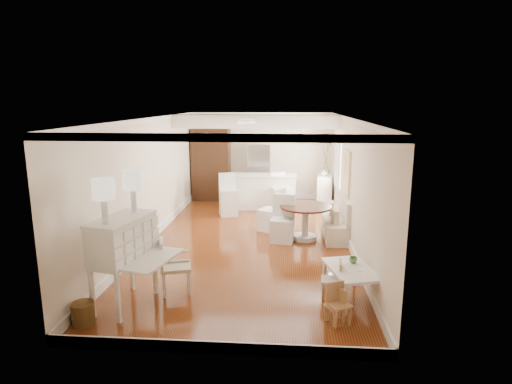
# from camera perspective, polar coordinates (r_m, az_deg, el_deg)

# --- Properties ---
(room) EXTENTS (9.00, 9.04, 2.82)m
(room) POSITION_cam_1_polar(r_m,az_deg,el_deg) (9.76, -0.58, 5.11)
(room) COLOR brown
(room) RESTS_ON ground
(secretary_bureau) EXTENTS (1.36, 1.38, 1.44)m
(secretary_bureau) POSITION_cam_1_polar(r_m,az_deg,el_deg) (7.01, -17.20, -8.88)
(secretary_bureau) COLOR white
(secretary_bureau) RESTS_ON ground
(gustavian_armchair) EXTENTS (0.65, 0.65, 0.92)m
(gustavian_armchair) POSITION_cam_1_polar(r_m,az_deg,el_deg) (7.38, -10.67, -9.63)
(gustavian_armchair) COLOR silver
(gustavian_armchair) RESTS_ON ground
(wicker_basket) EXTENTS (0.35, 0.35, 0.33)m
(wicker_basket) POSITION_cam_1_polar(r_m,az_deg,el_deg) (6.86, -22.07, -14.79)
(wicker_basket) COLOR brown
(wicker_basket) RESTS_ON ground
(kids_table) EXTENTS (0.90, 1.21, 0.54)m
(kids_table) POSITION_cam_1_polar(r_m,az_deg,el_deg) (7.21, 12.48, -11.88)
(kids_table) COLOR white
(kids_table) RESTS_ON ground
(kids_chair_a) EXTENTS (0.34, 0.34, 0.51)m
(kids_chair_a) POSITION_cam_1_polar(r_m,az_deg,el_deg) (6.51, 10.51, -14.70)
(kids_chair_a) COLOR tan
(kids_chair_a) RESTS_ON ground
(kids_chair_b) EXTENTS (0.35, 0.35, 0.66)m
(kids_chair_b) POSITION_cam_1_polar(r_m,az_deg,el_deg) (7.17, 10.01, -11.41)
(kids_chair_b) COLOR #A57A4B
(kids_chair_b) RESTS_ON ground
(kids_chair_c) EXTENTS (0.39, 0.39, 0.60)m
(kids_chair_c) POSITION_cam_1_polar(r_m,az_deg,el_deg) (6.47, 11.02, -14.43)
(kids_chair_c) COLOR tan
(kids_chair_c) RESTS_ON ground
(banquette) EXTENTS (0.52, 1.60, 0.98)m
(banquette) POSITION_cam_1_polar(r_m,az_deg,el_deg) (10.25, 10.48, -3.26)
(banquette) COLOR silver
(banquette) RESTS_ON ground
(dining_table) EXTENTS (1.51, 1.51, 0.81)m
(dining_table) POSITION_cam_1_polar(r_m,az_deg,el_deg) (9.96, 6.57, -4.08)
(dining_table) COLOR #4D2718
(dining_table) RESTS_ON ground
(slip_chair_near) EXTENTS (0.57, 0.59, 1.06)m
(slip_chair_near) POSITION_cam_1_polar(r_m,az_deg,el_deg) (9.76, 3.55, -3.60)
(slip_chair_near) COLOR white
(slip_chair_near) RESTS_ON ground
(slip_chair_far) EXTENTS (0.71, 0.70, 1.08)m
(slip_chair_far) POSITION_cam_1_polar(r_m,az_deg,el_deg) (10.56, 2.05, -2.33)
(slip_chair_far) COLOR white
(slip_chair_far) RESTS_ON ground
(breakfast_counter) EXTENTS (2.05, 0.65, 1.03)m
(breakfast_counter) POSITION_cam_1_polar(r_m,az_deg,el_deg) (12.73, 0.76, 0.06)
(breakfast_counter) COLOR white
(breakfast_counter) RESTS_ON ground
(bar_stool_left) EXTENTS (0.58, 0.58, 1.18)m
(bar_stool_left) POSITION_cam_1_polar(r_m,az_deg,el_deg) (11.97, -3.71, -0.38)
(bar_stool_left) COLOR silver
(bar_stool_left) RESTS_ON ground
(bar_stool_right) EXTENTS (0.58, 0.58, 1.12)m
(bar_stool_right) POSITION_cam_1_polar(r_m,az_deg,el_deg) (12.40, 3.16, -0.06)
(bar_stool_right) COLOR silver
(bar_stool_right) RESTS_ON ground
(pantry_cabinet) EXTENTS (1.20, 0.60, 2.30)m
(pantry_cabinet) POSITION_cam_1_polar(r_m,az_deg,el_deg) (13.88, -5.99, 3.66)
(pantry_cabinet) COLOR #381E11
(pantry_cabinet) RESTS_ON ground
(fridge) EXTENTS (0.75, 0.65, 1.80)m
(fridge) POSITION_cam_1_polar(r_m,az_deg,el_deg) (13.68, 1.87, 2.54)
(fridge) COLOR silver
(fridge) RESTS_ON ground
(sideboard) EXTENTS (0.54, 1.02, 0.94)m
(sideboard) POSITION_cam_1_polar(r_m,az_deg,el_deg) (13.20, 9.14, 0.14)
(sideboard) COLOR white
(sideboard) RESTS_ON ground
(pencil_cup) EXTENTS (0.17, 0.17, 0.10)m
(pencil_cup) POSITION_cam_1_polar(r_m,az_deg,el_deg) (7.31, 12.83, -8.82)
(pencil_cup) COLOR #548B51
(pencil_cup) RESTS_ON kids_table
(branch_vase) EXTENTS (0.22, 0.22, 0.20)m
(branch_vase) POSITION_cam_1_polar(r_m,az_deg,el_deg) (13.08, 9.08, 2.57)
(branch_vase) COLOR white
(branch_vase) RESTS_ON sideboard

